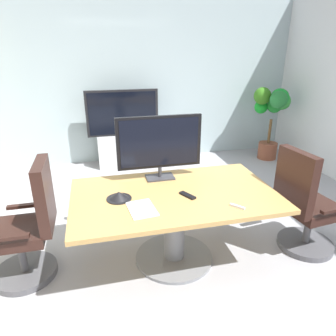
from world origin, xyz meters
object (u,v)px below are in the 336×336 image
office_chair_right (304,210)px  remote_control (187,195)px  conference_table (174,212)px  potted_plant (273,111)px  tv_monitor (159,144)px  conference_phone (119,196)px  wall_display_unit (124,141)px  office_chair_left (29,231)px

office_chair_right → remote_control: size_ratio=6.41×
conference_table → office_chair_right: 1.31m
potted_plant → remote_control: bearing=-133.2°
tv_monitor → conference_phone: tv_monitor is taller
wall_display_unit → potted_plant: wall_display_unit is taller
office_chair_right → conference_phone: (-1.80, 0.15, 0.30)m
tv_monitor → wall_display_unit: size_ratio=0.64×
conference_table → remote_control: (0.10, -0.09, 0.20)m
conference_table → office_chair_left: size_ratio=1.70×
conference_phone → remote_control: (0.60, -0.09, -0.02)m
office_chair_left → remote_control: bearing=82.5°
conference_phone → remote_control: size_ratio=1.29×
tv_monitor → office_chair_right: bearing=-21.4°
conference_table → wall_display_unit: (-0.18, 2.71, -0.09)m
conference_phone → wall_display_unit: bearing=83.3°
tv_monitor → remote_control: bearing=-72.1°
conference_table → conference_phone: (-0.50, 0.00, 0.22)m
conference_phone → potted_plant: bearing=39.3°
wall_display_unit → conference_phone: size_ratio=5.95×
conference_phone → remote_control: bearing=-8.6°
wall_display_unit → potted_plant: (2.64, -0.29, 0.45)m
conference_phone → conference_table: bearing=-0.4°
office_chair_right → wall_display_unit: 3.22m
office_chair_right → potted_plant: potted_plant is taller
office_chair_right → potted_plant: 2.85m
conference_table → potted_plant: 3.46m
tv_monitor → conference_table: bearing=-81.8°
wall_display_unit → tv_monitor: bearing=-86.8°
wall_display_unit → remote_control: (0.28, -2.80, 0.29)m
office_chair_left → conference_phone: size_ratio=4.95×
tv_monitor → potted_plant: bearing=39.1°
office_chair_left → remote_control: office_chair_left is taller
conference_table → office_chair_right: bearing=-6.6°
office_chair_left → conference_phone: (0.79, -0.09, 0.30)m
tv_monitor → potted_plant: 3.24m
office_chair_right → potted_plant: size_ratio=0.83×
tv_monitor → remote_control: size_ratio=4.94×
office_chair_right → tv_monitor: bearing=62.0°
wall_display_unit → conference_phone: bearing=-96.7°
office_chair_left → wall_display_unit: size_ratio=0.83×
wall_display_unit → conference_phone: (-0.32, -2.71, 0.31)m
office_chair_right → potted_plant: (1.16, 2.57, 0.44)m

